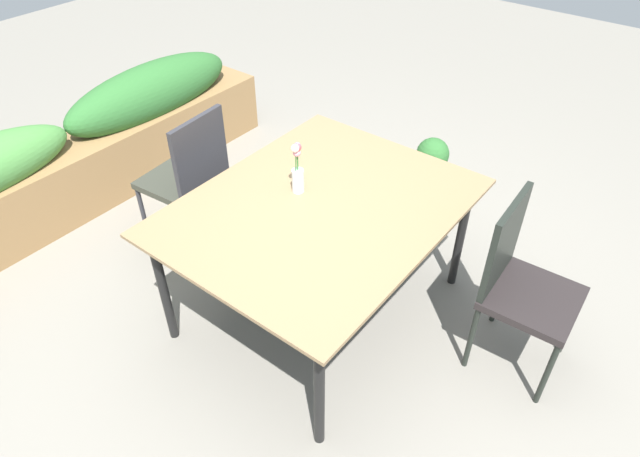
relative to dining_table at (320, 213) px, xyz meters
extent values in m
plane|color=gray|center=(-0.04, 0.09, -0.68)|extent=(12.00, 12.00, 0.00)
cube|color=#8C704C|center=(0.00, 0.00, 0.04)|extent=(1.48, 1.18, 0.02)
cube|color=black|center=(0.00, 0.00, 0.02)|extent=(1.45, 1.16, 0.02)
cylinder|color=black|center=(-0.65, -0.50, -0.32)|extent=(0.05, 0.05, 0.71)
cylinder|color=black|center=(0.65, -0.50, -0.32)|extent=(0.05, 0.05, 0.71)
cylinder|color=black|center=(-0.65, 0.50, -0.32)|extent=(0.05, 0.05, 0.71)
cylinder|color=black|center=(0.65, 0.50, -0.32)|extent=(0.05, 0.05, 0.71)
cube|color=#36382E|center=(-0.05, 1.01, -0.20)|extent=(0.45, 0.45, 0.04)
cube|color=#2D2D33|center=(-0.03, 0.82, 0.04)|extent=(0.40, 0.06, 0.46)
cylinder|color=#2D2D33|center=(-0.25, 1.18, -0.44)|extent=(0.03, 0.03, 0.47)
cylinder|color=#2D2D33|center=(0.12, 1.22, -0.44)|extent=(0.03, 0.03, 0.47)
cylinder|color=#2D2D33|center=(-0.22, 0.81, -0.44)|extent=(0.03, 0.03, 0.47)
cylinder|color=#2D2D33|center=(0.16, 0.84, -0.44)|extent=(0.03, 0.03, 0.47)
cube|color=black|center=(0.33, -1.01, -0.23)|extent=(0.43, 0.43, 0.04)
cube|color=black|center=(0.32, -0.82, 0.01)|extent=(0.39, 0.05, 0.47)
cylinder|color=black|center=(0.53, -1.19, -0.46)|extent=(0.03, 0.03, 0.44)
cylinder|color=black|center=(0.16, -1.21, -0.46)|extent=(0.03, 0.03, 0.44)
cylinder|color=black|center=(0.51, -0.82, -0.46)|extent=(0.03, 0.03, 0.44)
cylinder|color=black|center=(0.14, -0.84, -0.46)|extent=(0.03, 0.03, 0.44)
cylinder|color=silver|center=(0.03, 0.16, 0.11)|extent=(0.06, 0.06, 0.13)
cylinder|color=#387233|center=(0.02, 0.16, 0.22)|extent=(0.01, 0.01, 0.17)
sphere|color=white|center=(0.02, 0.16, 0.30)|extent=(0.04, 0.04, 0.04)
cylinder|color=#387233|center=(0.03, 0.16, 0.20)|extent=(0.01, 0.01, 0.14)
sphere|color=pink|center=(0.03, 0.16, 0.27)|extent=(0.04, 0.04, 0.04)
cylinder|color=#387233|center=(0.03, 0.16, 0.22)|extent=(0.01, 0.01, 0.17)
sphere|color=#DB4C56|center=(0.03, 0.16, 0.30)|extent=(0.04, 0.04, 0.04)
cylinder|color=#387233|center=(0.04, 0.17, 0.22)|extent=(0.01, 0.01, 0.18)
sphere|color=pink|center=(0.04, 0.17, 0.31)|extent=(0.03, 0.03, 0.03)
cube|color=olive|center=(-0.21, 1.94, -0.45)|extent=(3.11, 0.43, 0.46)
ellipsoid|color=#2D662D|center=(0.49, 1.94, -0.10)|extent=(1.40, 0.39, 0.40)
cylinder|color=gray|center=(1.42, 0.10, -0.58)|extent=(0.21, 0.21, 0.20)
sphere|color=#2D662D|center=(1.42, 0.10, -0.39)|extent=(0.23, 0.23, 0.23)
camera|label=1|loc=(-1.72, -1.33, 1.68)|focal=31.09mm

